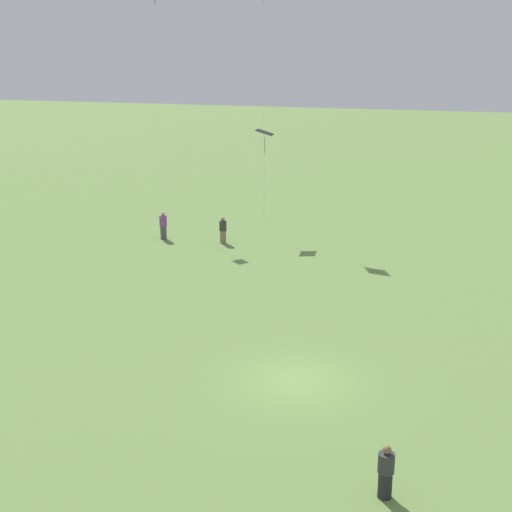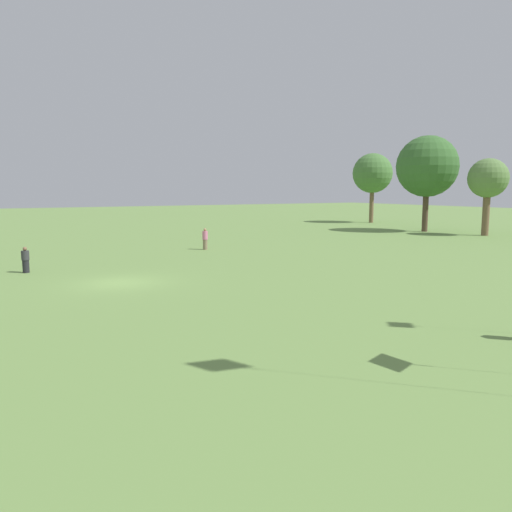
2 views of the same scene
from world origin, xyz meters
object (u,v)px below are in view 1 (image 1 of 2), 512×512
person_2 (386,472)px  kite_1 (155,10)px  kite_2 (265,134)px  person_4 (223,230)px  person_1 (163,226)px

person_2 → kite_1: kite_1 is taller
kite_1 → kite_2: size_ratio=2.33×
person_4 → kite_2: kite_2 is taller
person_1 → person_2: size_ratio=1.12×
person_4 → kite_1: 16.39m
person_4 → kite_2: size_ratio=0.25×
person_2 → kite_2: bearing=119.1°
person_2 → person_4: person_4 is taller
person_4 → kite_1: kite_1 is taller
person_1 → kite_2: bearing=-12.7°
person_2 → person_4: 26.87m
person_2 → kite_1: size_ratio=0.10×
person_1 → kite_1: (6.50, 3.04, 13.36)m
person_2 → person_4: bearing=125.2°
person_2 → kite_2: 29.76m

